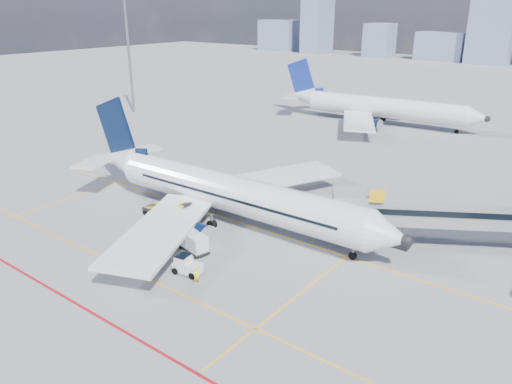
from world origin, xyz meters
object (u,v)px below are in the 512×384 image
at_px(belt_loader, 163,212).
at_px(cargo_dolly, 193,242).
at_px(baggage_tug, 186,265).
at_px(second_aircraft, 376,107).
at_px(main_aircraft, 222,192).
at_px(ramp_worker, 197,276).

bearing_deg(belt_loader, cargo_dolly, -22.00).
height_order(baggage_tug, belt_loader, belt_loader).
distance_m(baggage_tug, belt_loader, 12.77).
bearing_deg(second_aircraft, belt_loader, -92.05).
height_order(main_aircraft, cargo_dolly, main_aircraft).
relative_size(cargo_dolly, belt_loader, 0.54).
xyz_separation_m(second_aircraft, baggage_tug, (12.43, -65.20, -2.41)).
bearing_deg(cargo_dolly, baggage_tug, -40.97).
distance_m(second_aircraft, belt_loader, 58.23).
height_order(main_aircraft, belt_loader, main_aircraft).
bearing_deg(cargo_dolly, second_aircraft, 112.80).
xyz_separation_m(baggage_tug, belt_loader, (-10.65, 7.05, -0.09)).
bearing_deg(baggage_tug, cargo_dolly, 116.47).
xyz_separation_m(second_aircraft, ramp_worker, (14.44, -65.94, -2.44)).
bearing_deg(second_aircraft, main_aircraft, -86.29).
bearing_deg(belt_loader, ramp_worker, -29.52).
bearing_deg(main_aircraft, ramp_worker, -58.85).
xyz_separation_m(main_aircraft, cargo_dolly, (2.87, -7.52, -2.19)).
xyz_separation_m(main_aircraft, baggage_tug, (5.26, -10.87, -2.41)).
bearing_deg(second_aircraft, baggage_tug, -83.01).
distance_m(main_aircraft, belt_loader, 7.06).
relative_size(baggage_tug, ramp_worker, 1.69).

